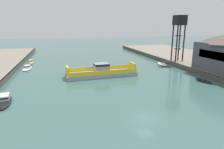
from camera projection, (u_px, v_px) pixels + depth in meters
ground_plane at (145, 118)px, 29.58m from camera, size 400.00×400.00×0.00m
chain_ferry at (101, 72)px, 53.66m from camera, size 19.58×6.85×3.61m
moored_boat_near_left at (27, 68)px, 62.46m from camera, size 3.20×7.21×1.21m
moored_boat_near_right at (31, 62)px, 72.77m from camera, size 2.49×5.90×1.12m
moored_boat_mid_left at (162, 64)px, 69.17m from camera, size 3.18×6.96×1.03m
moored_boat_mid_right at (204, 81)px, 48.73m from camera, size 1.70×5.42×0.89m
moored_boat_far_left at (4, 100)px, 35.48m from camera, size 3.26×7.91×1.36m
crane_tower at (179, 25)px, 65.56m from camera, size 3.51×3.51×15.53m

